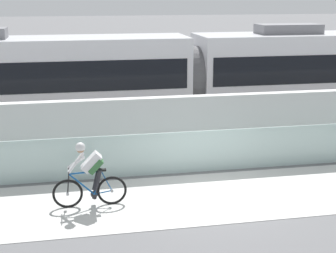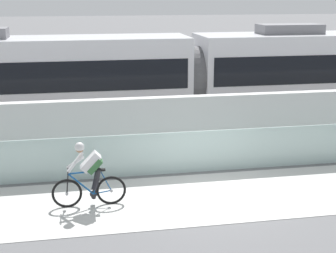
# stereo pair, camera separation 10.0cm
# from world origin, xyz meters

# --- Properties ---
(ground_plane) EXTENTS (200.00, 200.00, 0.00)m
(ground_plane) POSITION_xyz_m (0.00, 0.00, 0.00)
(ground_plane) COLOR slate
(bike_path_deck) EXTENTS (32.00, 3.20, 0.01)m
(bike_path_deck) POSITION_xyz_m (0.00, 0.00, 0.01)
(bike_path_deck) COLOR silver
(bike_path_deck) RESTS_ON ground
(glass_parapet) EXTENTS (32.00, 0.05, 1.21)m
(glass_parapet) POSITION_xyz_m (0.00, 1.85, 0.60)
(glass_parapet) COLOR #ADC6C1
(glass_parapet) RESTS_ON ground
(concrete_barrier_wall) EXTENTS (32.00, 0.36, 1.85)m
(concrete_barrier_wall) POSITION_xyz_m (0.00, 3.65, 0.92)
(concrete_barrier_wall) COLOR silver
(concrete_barrier_wall) RESTS_ON ground
(tram_rail_near) EXTENTS (32.00, 0.08, 0.01)m
(tram_rail_near) POSITION_xyz_m (0.00, 6.13, 0.00)
(tram_rail_near) COLOR #595654
(tram_rail_near) RESTS_ON ground
(tram_rail_far) EXTENTS (32.00, 0.08, 0.01)m
(tram_rail_far) POSITION_xyz_m (0.00, 7.57, 0.00)
(tram_rail_far) COLOR #595654
(tram_rail_far) RESTS_ON ground
(tram) EXTENTS (22.56, 2.54, 3.81)m
(tram) POSITION_xyz_m (1.10, 6.85, 1.89)
(tram) COLOR silver
(tram) RESTS_ON ground
(cyclist_on_bike) EXTENTS (1.77, 0.58, 1.61)m
(cyclist_on_bike) POSITION_xyz_m (-3.04, 0.00, 0.78)
(cyclist_on_bike) COLOR black
(cyclist_on_bike) RESTS_ON ground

